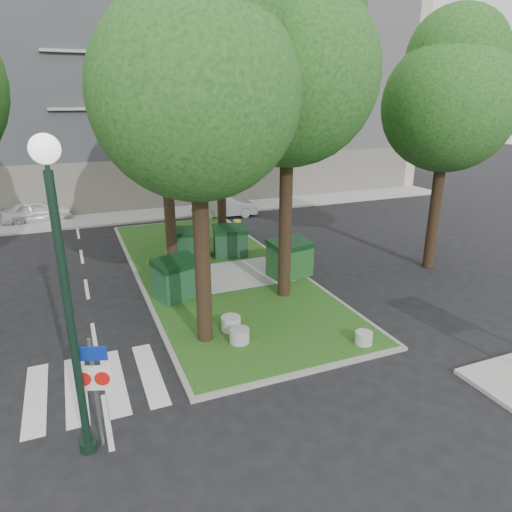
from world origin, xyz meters
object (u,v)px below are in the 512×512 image
tree_median_near_left (198,74)px  litter_bin (237,226)px  bollard_right (364,338)px  dumpster_d (290,258)px  tree_median_near_right (291,56)px  dumpster_b (192,243)px  traffic_sign_pole (94,379)px  dumpster_c (230,241)px  bollard_left (239,336)px  tree_median_far (220,61)px  car_white (37,211)px  car_silver (225,207)px  tree_median_mid (164,92)px  bollard_mid (231,323)px  dumpster_a (177,278)px  tree_street_right (451,92)px  street_lamp (62,269)px

tree_median_near_left → litter_bin: bearing=65.3°
bollard_right → dumpster_d: bearing=85.8°
tree_median_near_right → bollard_right: 8.71m
dumpster_b → bollard_right: size_ratio=3.25×
dumpster_d → bollard_right: bearing=-103.9°
dumpster_d → traffic_sign_pole: (-7.66, -6.80, 0.74)m
tree_median_near_left → dumpster_c: 9.86m
dumpster_d → bollard_left: 5.55m
tree_median_far → car_white: bearing=139.8°
car_white → car_silver: bearing=-113.4°
dumpster_c → bollard_right: dumpster_c is taller
tree_median_near_right → traffic_sign_pole: (-6.75, -5.29, -6.41)m
tree_median_mid → dumpster_d: (3.91, -2.99, -6.14)m
litter_bin → tree_median_mid: bearing=-139.5°
tree_median_far → dumpster_d: 9.61m
tree_median_mid → bollard_right: bearing=-67.7°
tree_median_near_left → bollard_mid: tree_median_near_left is taller
tree_median_mid → dumpster_a: tree_median_mid is taller
tree_median_near_right → dumpster_b: size_ratio=7.09×
tree_street_right → dumpster_c: tree_street_right is taller
tree_median_near_right → dumpster_c: (-0.42, 4.71, -7.21)m
tree_median_mid → street_lamp: bearing=-112.2°
street_lamp → traffic_sign_pole: size_ratio=2.53×
tree_median_mid → tree_median_far: size_ratio=0.84×
dumpster_c → street_lamp: street_lamp is taller
bollard_right → bollard_mid: (-3.23, 2.23, 0.03)m
tree_median_near_left → car_silver: size_ratio=2.74×
tree_median_near_left → dumpster_a: tree_median_near_left is taller
dumpster_d → tree_street_right: bearing=-19.2°
bollard_mid → car_silver: (4.46, 13.71, 0.30)m
dumpster_a → bollard_mid: size_ratio=3.07×
dumpster_c → bollard_right: size_ratio=3.34×
dumpster_b → car_silver: dumpster_b is taller
tree_median_near_right → dumpster_b: 9.23m
tree_street_right → dumpster_a: 12.31m
street_lamp → car_white: (-1.60, 20.27, -3.28)m
dumpster_c → dumpster_d: (1.34, -3.20, 0.06)m
traffic_sign_pole → car_white: 20.34m
dumpster_b → car_white: (-6.59, 9.61, -0.09)m
dumpster_a → traffic_sign_pole: (-3.12, -6.48, 0.77)m
dumpster_c → car_silver: (2.17, 7.17, -0.14)m
street_lamp → car_white: bearing=94.5°
tree_median_near_left → dumpster_b: tree_median_near_left is taller
bollard_left → litter_bin: bearing=70.1°
dumpster_b → traffic_sign_pole: 11.65m
tree_median_far → litter_bin: bearing=29.0°
tree_median_near_left → tree_street_right: (10.50, 2.50, -0.33)m
bollard_mid → car_white: (-5.89, 16.77, 0.31)m
tree_median_near_left → dumpster_c: size_ratio=6.35×
tree_street_right → dumpster_a: tree_street_right is taller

